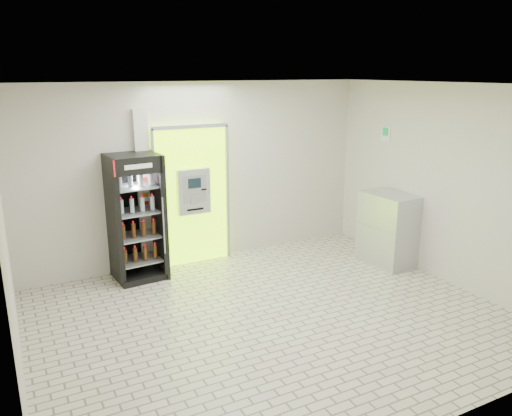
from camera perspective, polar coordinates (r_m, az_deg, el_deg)
ground at (r=6.76m, az=1.88°, el=-12.45°), size 6.00×6.00×0.00m
room_shell at (r=6.12m, az=2.03°, el=2.98°), size 6.00×6.00×6.00m
atm_assembly at (r=8.34m, az=-7.36°, el=1.50°), size 1.30×0.24×2.33m
pillar at (r=8.12m, az=-12.65°, el=1.81°), size 0.22×0.11×2.60m
beverage_cooler at (r=7.90m, az=-13.52°, el=-1.32°), size 0.79×0.73×1.96m
steel_cabinet at (r=8.65m, az=14.85°, el=-2.30°), size 0.67×0.94×1.20m
exit_sign at (r=8.93m, az=14.61°, el=8.27°), size 0.02×0.22×0.26m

